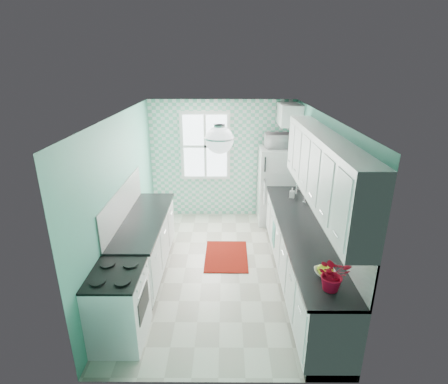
{
  "coord_description": "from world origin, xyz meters",
  "views": [
    {
      "loc": [
        0.07,
        -4.97,
        3.21
      ],
      "look_at": [
        0.05,
        0.25,
        1.25
      ],
      "focal_mm": 28.0,
      "sensor_mm": 36.0,
      "label": 1
    }
  ],
  "objects_px": {
    "fridge": "(276,186)",
    "microwave": "(278,141)",
    "stove": "(119,305)",
    "ceiling_light": "(219,139)",
    "sink": "(292,205)",
    "potted_plant": "(333,274)",
    "fruit_bowl": "(325,272)"
  },
  "relations": [
    {
      "from": "ceiling_light",
      "to": "stove",
      "type": "xyz_separation_m",
      "value": [
        -1.2,
        -0.75,
        -1.85
      ]
    },
    {
      "from": "stove",
      "to": "sink",
      "type": "xyz_separation_m",
      "value": [
        2.4,
        2.04,
        0.45
      ]
    },
    {
      "from": "potted_plant",
      "to": "fridge",
      "type": "bearing_deg",
      "value": 91.41
    },
    {
      "from": "stove",
      "to": "sink",
      "type": "relative_size",
      "value": 1.65
    },
    {
      "from": "stove",
      "to": "potted_plant",
      "type": "height_order",
      "value": "potted_plant"
    },
    {
      "from": "fruit_bowl",
      "to": "microwave",
      "type": "height_order",
      "value": "microwave"
    },
    {
      "from": "ceiling_light",
      "to": "stove",
      "type": "height_order",
      "value": "ceiling_light"
    },
    {
      "from": "fridge",
      "to": "microwave",
      "type": "xyz_separation_m",
      "value": [
        0.0,
        0.0,
        0.94
      ]
    },
    {
      "from": "fridge",
      "to": "microwave",
      "type": "bearing_deg",
      "value": 53.93
    },
    {
      "from": "fridge",
      "to": "stove",
      "type": "xyz_separation_m",
      "value": [
        -2.31,
        -3.37,
        -0.33
      ]
    },
    {
      "from": "fruit_bowl",
      "to": "potted_plant",
      "type": "height_order",
      "value": "potted_plant"
    },
    {
      "from": "fridge",
      "to": "stove",
      "type": "height_order",
      "value": "fridge"
    },
    {
      "from": "potted_plant",
      "to": "microwave",
      "type": "relative_size",
      "value": 0.73
    },
    {
      "from": "stove",
      "to": "microwave",
      "type": "distance_m",
      "value": 4.28
    },
    {
      "from": "potted_plant",
      "to": "microwave",
      "type": "distance_m",
      "value": 3.73
    },
    {
      "from": "sink",
      "to": "stove",
      "type": "bearing_deg",
      "value": -137.09
    },
    {
      "from": "ceiling_light",
      "to": "potted_plant",
      "type": "bearing_deg",
      "value": -41.42
    },
    {
      "from": "potted_plant",
      "to": "fruit_bowl",
      "type": "bearing_deg",
      "value": 90.0
    },
    {
      "from": "fruit_bowl",
      "to": "microwave",
      "type": "relative_size",
      "value": 0.45
    },
    {
      "from": "microwave",
      "to": "ceiling_light",
      "type": "bearing_deg",
      "value": 65.13
    },
    {
      "from": "stove",
      "to": "ceiling_light",
      "type": "bearing_deg",
      "value": 28.44
    },
    {
      "from": "stove",
      "to": "microwave",
      "type": "relative_size",
      "value": 1.76
    },
    {
      "from": "fridge",
      "to": "microwave",
      "type": "height_order",
      "value": "microwave"
    },
    {
      "from": "stove",
      "to": "potted_plant",
      "type": "relative_size",
      "value": 2.4
    },
    {
      "from": "ceiling_light",
      "to": "sink",
      "type": "relative_size",
      "value": 0.64
    },
    {
      "from": "stove",
      "to": "microwave",
      "type": "height_order",
      "value": "microwave"
    },
    {
      "from": "fridge",
      "to": "sink",
      "type": "xyz_separation_m",
      "value": [
        0.09,
        -1.32,
        0.13
      ]
    },
    {
      "from": "fridge",
      "to": "potted_plant",
      "type": "distance_m",
      "value": 3.69
    },
    {
      "from": "sink",
      "to": "fruit_bowl",
      "type": "xyz_separation_m",
      "value": [
        -0.0,
        -2.08,
        0.04
      ]
    },
    {
      "from": "microwave",
      "to": "stove",
      "type": "bearing_deg",
      "value": 53.67
    },
    {
      "from": "ceiling_light",
      "to": "stove",
      "type": "distance_m",
      "value": 2.33
    },
    {
      "from": "ceiling_light",
      "to": "sink",
      "type": "height_order",
      "value": "ceiling_light"
    }
  ]
}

